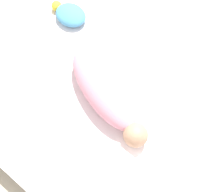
# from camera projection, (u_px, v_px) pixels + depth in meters

# --- Properties ---
(ground_plane) EXTENTS (12.00, 12.00, 0.00)m
(ground_plane) POSITION_uv_depth(u_px,v_px,m) (119.00, 118.00, 1.48)
(ground_plane) COLOR #B2A893
(bed_mattress) EXTENTS (1.43, 1.02, 0.13)m
(bed_mattress) POSITION_uv_depth(u_px,v_px,m) (120.00, 113.00, 1.42)
(bed_mattress) COLOR white
(bed_mattress) RESTS_ON ground_plane
(swaddled_baby) EXTENTS (0.52, 0.30, 0.13)m
(swaddled_baby) POSITION_uv_depth(u_px,v_px,m) (107.00, 92.00, 1.32)
(swaddled_baby) COLOR pink
(swaddled_baby) RESTS_ON bed_mattress
(turtle_plush) EXTENTS (0.20, 0.13, 0.06)m
(turtle_plush) POSITION_uv_depth(u_px,v_px,m) (69.00, 14.00, 1.54)
(turtle_plush) COLOR #4C99C6
(turtle_plush) RESTS_ON bed_mattress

